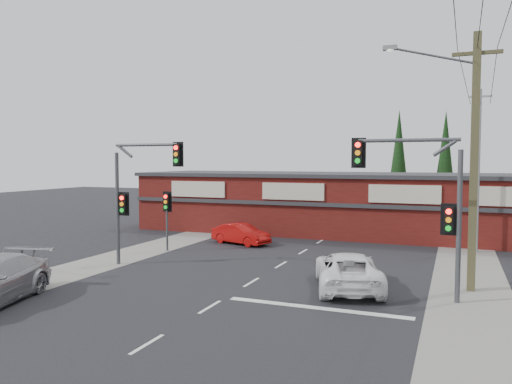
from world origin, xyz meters
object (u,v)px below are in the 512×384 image
at_px(shop_building, 323,202).
at_px(utility_pole, 471,153).
at_px(red_sedan, 241,234).
at_px(white_suv, 348,270).

distance_m(shop_building, utility_pole, 17.15).
bearing_deg(utility_pole, shop_building, 123.76).
bearing_deg(red_sedan, shop_building, -6.67).
height_order(red_sedan, shop_building, shop_building).
distance_m(red_sedan, shop_building, 8.13).
bearing_deg(red_sedan, white_suv, -117.03).
bearing_deg(utility_pole, red_sedan, 152.01).
xyz_separation_m(red_sedan, utility_pole, (12.64, -6.72, 4.77)).
bearing_deg(white_suv, red_sedan, -61.63).
height_order(shop_building, utility_pole, utility_pole).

